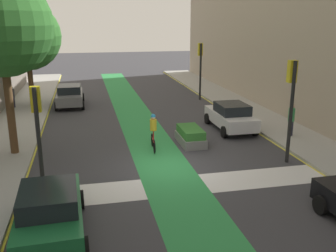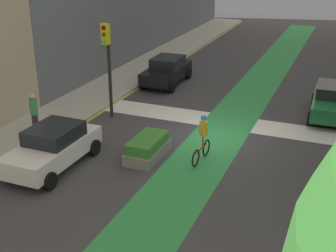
% 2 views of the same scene
% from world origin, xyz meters
% --- Properties ---
extents(ground_plane, '(120.00, 120.00, 0.00)m').
position_xyz_m(ground_plane, '(0.00, 0.00, 0.00)').
color(ground_plane, '#38383D').
extents(bike_lane_paint, '(2.40, 60.00, 0.01)m').
position_xyz_m(bike_lane_paint, '(-0.28, 0.00, 0.00)').
color(bike_lane_paint, '#2D8C47').
rests_on(bike_lane_paint, ground_plane).
extents(crosswalk_band, '(12.00, 1.80, 0.01)m').
position_xyz_m(crosswalk_band, '(0.00, -2.00, 0.00)').
color(crosswalk_band, silver).
rests_on(crosswalk_band, ground_plane).
extents(curb_stripe_left, '(0.16, 60.00, 0.01)m').
position_xyz_m(curb_stripe_left, '(-6.00, 0.00, 0.01)').
color(curb_stripe_left, yellow).
rests_on(curb_stripe_left, ground_plane).
extents(sidewalk_right, '(3.00, 60.00, 0.15)m').
position_xyz_m(sidewalk_right, '(7.50, 0.00, 0.07)').
color(sidewalk_right, '#9E9E99').
rests_on(sidewalk_right, ground_plane).
extents(curb_stripe_right, '(0.16, 60.00, 0.01)m').
position_xyz_m(curb_stripe_right, '(6.00, 0.00, 0.01)').
color(curb_stripe_right, yellow).
rests_on(curb_stripe_right, ground_plane).
extents(traffic_signal_near_right, '(0.35, 0.52, 4.53)m').
position_xyz_m(traffic_signal_near_right, '(5.25, -0.47, 3.16)').
color(traffic_signal_near_right, black).
rests_on(traffic_signal_near_right, ground_plane).
extents(traffic_signal_near_left, '(0.35, 0.52, 3.86)m').
position_xyz_m(traffic_signal_near_left, '(-5.23, -0.82, 2.72)').
color(traffic_signal_near_left, black).
rests_on(traffic_signal_near_left, ground_plane).
extents(traffic_signal_far_right, '(0.35, 0.52, 4.41)m').
position_xyz_m(traffic_signal_far_right, '(5.49, 13.57, 3.08)').
color(traffic_signal_far_right, black).
rests_on(traffic_signal_far_right, ground_plane).
extents(car_white_right_far, '(2.04, 4.21, 1.57)m').
position_xyz_m(car_white_right_far, '(4.70, 4.88, 0.80)').
color(car_white_right_far, silver).
rests_on(car_white_right_far, ground_plane).
extents(car_grey_left_far, '(2.04, 4.21, 1.57)m').
position_xyz_m(car_grey_left_far, '(-4.54, 13.31, 0.80)').
color(car_grey_left_far, slate).
rests_on(car_grey_left_far, ground_plane).
extents(car_green_left_near, '(2.15, 4.26, 1.57)m').
position_xyz_m(car_green_left_near, '(-4.65, -4.59, 0.80)').
color(car_green_left_near, '#196033').
rests_on(car_green_left_near, ground_plane).
extents(cyclist_in_lane, '(0.32, 1.73, 1.86)m').
position_xyz_m(cyclist_in_lane, '(-0.33, 2.27, 0.97)').
color(cyclist_in_lane, black).
rests_on(cyclist_in_lane, ground_plane).
extents(pedestrian_sidewalk_right_a, '(0.34, 0.34, 1.73)m').
position_xyz_m(pedestrian_sidewalk_right_a, '(7.24, 2.66, 1.03)').
color(pedestrian_sidewalk_right_a, '#262638').
rests_on(pedestrian_sidewalk_right_a, sidewalk_right).
extents(pedestrian_sidewalk_left_a, '(0.34, 0.34, 1.53)m').
position_xyz_m(pedestrian_sidewalk_left_a, '(-8.46, 13.05, 0.92)').
color(pedestrian_sidewalk_left_a, '#262638').
rests_on(pedestrian_sidewalk_left_a, sidewalk_left).
extents(street_tree_near, '(4.48, 4.48, 8.04)m').
position_xyz_m(street_tree_near, '(-6.83, 2.96, 5.92)').
color(street_tree_near, brown).
rests_on(street_tree_near, sidewalk_left).
extents(street_tree_far, '(4.77, 4.77, 7.29)m').
position_xyz_m(street_tree_far, '(-7.21, 13.63, 5.04)').
color(street_tree_far, brown).
rests_on(street_tree_far, sidewalk_left).
extents(median_planter, '(1.14, 2.24, 0.85)m').
position_xyz_m(median_planter, '(1.72, 2.86, 0.40)').
color(median_planter, slate).
rests_on(median_planter, ground_plane).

